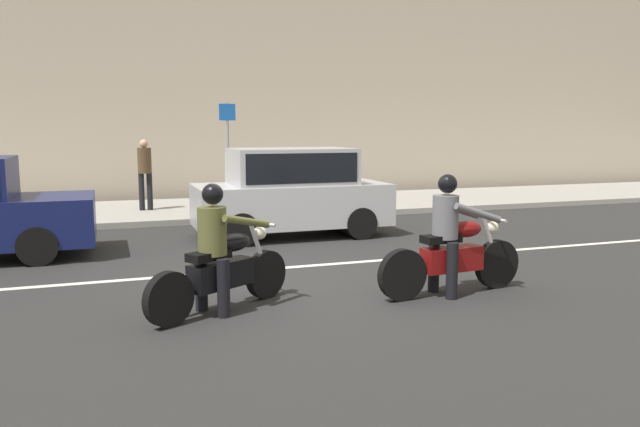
# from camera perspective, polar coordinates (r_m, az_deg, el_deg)

# --- Properties ---
(ground_plane) EXTENTS (80.00, 80.00, 0.00)m
(ground_plane) POSITION_cam_1_polar(r_m,az_deg,el_deg) (8.83, -2.66, -6.41)
(ground_plane) COLOR #282828
(sidewalk_slab) EXTENTS (40.00, 4.40, 0.14)m
(sidewalk_slab) POSITION_cam_1_polar(r_m,az_deg,el_deg) (16.52, -10.64, 0.40)
(sidewalk_slab) COLOR #99968E
(sidewalk_slab) RESTS_ON ground_plane
(lane_marking_stripe) EXTENTS (18.00, 0.14, 0.01)m
(lane_marking_stripe) POSITION_cam_1_polar(r_m,az_deg,el_deg) (9.55, -7.50, -5.36)
(lane_marking_stripe) COLOR silver
(lane_marking_stripe) RESTS_ON ground_plane
(motorcycle_with_rider_olive) EXTENTS (1.90, 1.22, 1.55)m
(motorcycle_with_rider_olive) POSITION_cam_1_polar(r_m,az_deg,el_deg) (7.39, -9.35, -4.26)
(motorcycle_with_rider_olive) COLOR black
(motorcycle_with_rider_olive) RESTS_ON ground_plane
(motorcycle_with_rider_gray) EXTENTS (2.20, 0.70, 1.60)m
(motorcycle_with_rider_gray) POSITION_cam_1_polar(r_m,az_deg,el_deg) (8.24, 12.16, -2.96)
(motorcycle_with_rider_gray) COLOR black
(motorcycle_with_rider_gray) RESTS_ON ground_plane
(parked_hatchback_silver) EXTENTS (3.90, 1.76, 1.80)m
(parked_hatchback_silver) POSITION_cam_1_polar(r_m,az_deg,el_deg) (12.43, -2.69, 2.12)
(parked_hatchback_silver) COLOR #B2B5BA
(parked_hatchback_silver) RESTS_ON ground_plane
(street_sign_post) EXTENTS (0.44, 0.08, 2.75)m
(street_sign_post) POSITION_cam_1_polar(r_m,az_deg,el_deg) (16.73, -8.62, 6.46)
(street_sign_post) COLOR gray
(street_sign_post) RESTS_ON sidewalk_slab
(pedestrian_bystander) EXTENTS (0.34, 0.34, 1.79)m
(pedestrian_bystander) POSITION_cam_1_polar(r_m,az_deg,el_deg) (16.06, -16.05, 4.03)
(pedestrian_bystander) COLOR black
(pedestrian_bystander) RESTS_ON sidewalk_slab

